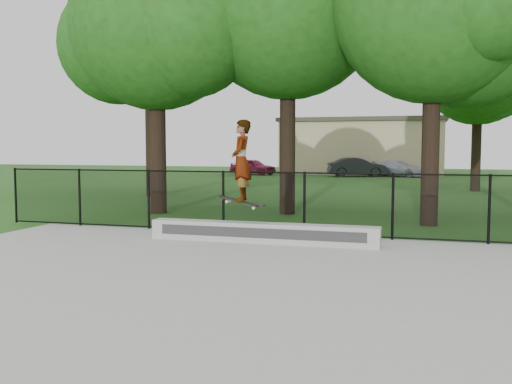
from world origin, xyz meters
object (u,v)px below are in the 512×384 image
Objects in this scene: grind_ledge at (262,233)px; car_a at (253,167)px; car_c at (398,169)px; skater_airborne at (241,162)px; car_b at (357,167)px.

car_a reaches higher than grind_ledge.
car_a is 10.63m from car_c.
grind_ledge is 1.60m from skater_airborne.
grind_ledge is at bearing -147.22° from car_a.
skater_airborne is at bearing -148.04° from car_a.
car_b is (7.85, -0.46, 0.07)m from car_a.
skater_airborne is at bearing 162.52° from car_b.
car_a is 30.78m from skater_airborne.
car_c is (2.77, 0.79, -0.11)m from car_b.
car_b is 2.89m from car_c.
car_c is at bearing -72.63° from car_a.
skater_airborne reaches higher than car_b.
car_a is 0.99× the size of car_c.
skater_airborne is at bearing -159.32° from car_c.
skater_airborne reaches higher than car_a.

